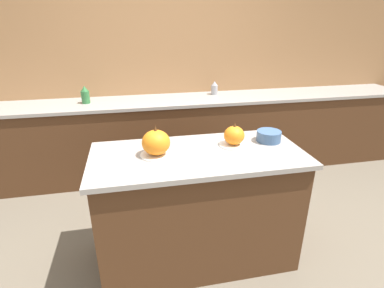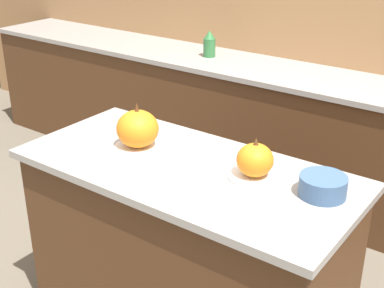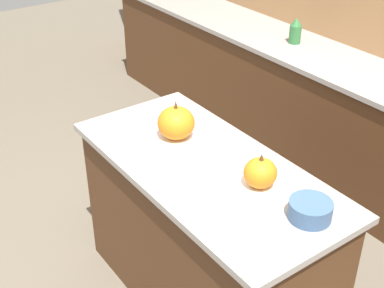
{
  "view_description": "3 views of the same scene",
  "coord_description": "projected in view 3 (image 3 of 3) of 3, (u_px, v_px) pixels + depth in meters",
  "views": [
    {
      "loc": [
        -0.43,
        -1.86,
        1.78
      ],
      "look_at": [
        -0.04,
        0.02,
        0.98
      ],
      "focal_mm": 28.0,
      "sensor_mm": 36.0,
      "label": 1
    },
    {
      "loc": [
        1.23,
        -1.64,
        1.94
      ],
      "look_at": [
        0.02,
        0.02,
        1.01
      ],
      "focal_mm": 50.0,
      "sensor_mm": 36.0,
      "label": 2
    },
    {
      "loc": [
        1.71,
        -1.32,
        2.34
      ],
      "look_at": [
        -0.07,
        -0.03,
        1.01
      ],
      "focal_mm": 50.0,
      "sensor_mm": 36.0,
      "label": 3
    }
  ],
  "objects": [
    {
      "name": "kitchen_island",
      "position": [
        205.0,
        236.0,
        2.82
      ],
      "size": [
        1.5,
        0.7,
        0.91
      ],
      "color": "#4C2D19",
      "rests_on": "ground_plane"
    },
    {
      "name": "back_counter",
      "position": [
        384.0,
        149.0,
        3.57
      ],
      "size": [
        6.0,
        0.6,
        0.92
      ],
      "color": "#4C2D19",
      "rests_on": "ground_plane"
    },
    {
      "name": "mixing_bowl",
      "position": [
        310.0,
        210.0,
        2.22
      ],
      "size": [
        0.18,
        0.18,
        0.08
      ],
      "color": "#3D5B84",
      "rests_on": "kitchen_island"
    },
    {
      "name": "pumpkin_cake_right",
      "position": [
        260.0,
        174.0,
        2.39
      ],
      "size": [
        0.22,
        0.22,
        0.18
      ],
      "color": "white",
      "rests_on": "kitchen_island"
    },
    {
      "name": "pumpkin_cake_left",
      "position": [
        176.0,
        124.0,
        2.75
      ],
      "size": [
        0.23,
        0.23,
        0.22
      ],
      "color": "white",
      "rests_on": "kitchen_island"
    },
    {
      "name": "bottle_tall",
      "position": [
        295.0,
        31.0,
        3.93
      ],
      "size": [
        0.09,
        0.09,
        0.19
      ],
      "color": "#2D6B38",
      "rests_on": "back_counter"
    }
  ]
}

